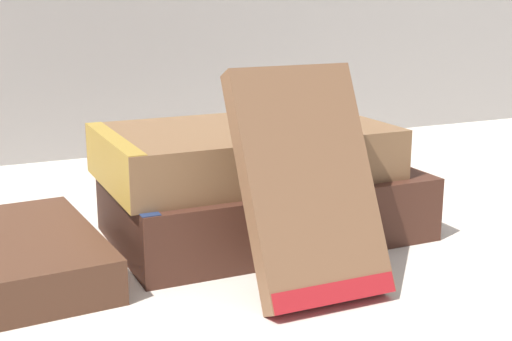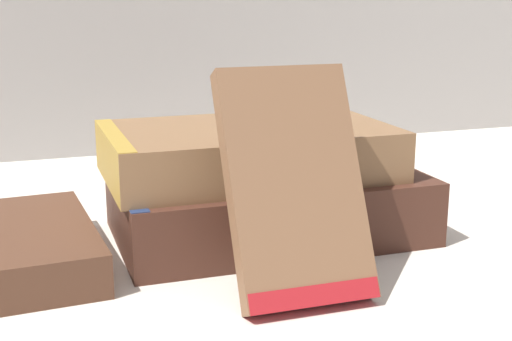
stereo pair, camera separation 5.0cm
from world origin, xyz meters
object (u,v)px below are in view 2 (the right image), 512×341
object	(u,v)px
pocket_watch	(283,119)
book_leaning_front	(290,194)
book_flat_top	(241,151)
book_flat_bottom	(261,205)

from	to	relation	value
pocket_watch	book_leaning_front	bearing A→B (deg)	-108.55
book_flat_top	book_leaning_front	bearing A→B (deg)	-92.47
book_leaning_front	pocket_watch	xyz separation A→B (m)	(0.04, 0.12, 0.02)
book_flat_bottom	book_flat_top	distance (m)	0.04
book_flat_top	book_leaning_front	world-z (taller)	book_leaning_front
pocket_watch	book_flat_top	bearing A→B (deg)	-171.32
book_flat_bottom	book_leaning_front	xyz separation A→B (m)	(-0.02, -0.11, 0.04)
book_flat_top	pocket_watch	xyz separation A→B (m)	(0.03, 0.01, 0.02)
book_flat_bottom	book_flat_top	world-z (taller)	book_flat_top
book_flat_bottom	pocket_watch	bearing A→B (deg)	26.46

